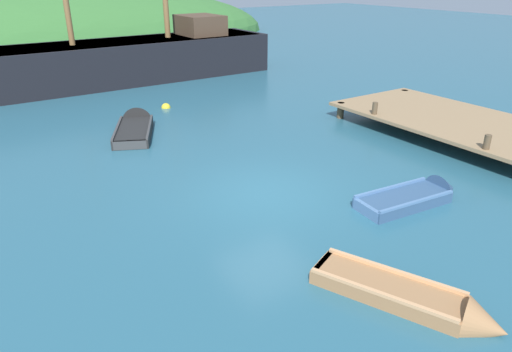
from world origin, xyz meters
name	(u,v)px	position (x,y,z in m)	size (l,w,h in m)	color
ground_plane	(266,194)	(0.00, 0.00, 0.00)	(120.00, 120.00, 0.00)	#285B70
dock	(460,122)	(8.56, 0.00, 0.55)	(4.60, 9.01, 1.70)	#937551
sailing_ship	(132,65)	(2.10, 15.98, 0.82)	(18.60, 4.05, 11.64)	black
rowboat_outer_right	(415,302)	(-0.39, -5.30, 0.08)	(2.19, 3.50, 0.86)	#9E7047
rowboat_near_dock	(136,128)	(-1.03, 7.23, 0.10)	(2.63, 3.78, 1.18)	black
rowboat_center	(417,198)	(3.09, -2.58, 0.09)	(3.22, 1.29, 0.97)	#335175
buoy_yellow	(166,108)	(1.25, 9.62, 0.00)	(0.41, 0.41, 0.41)	yellow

